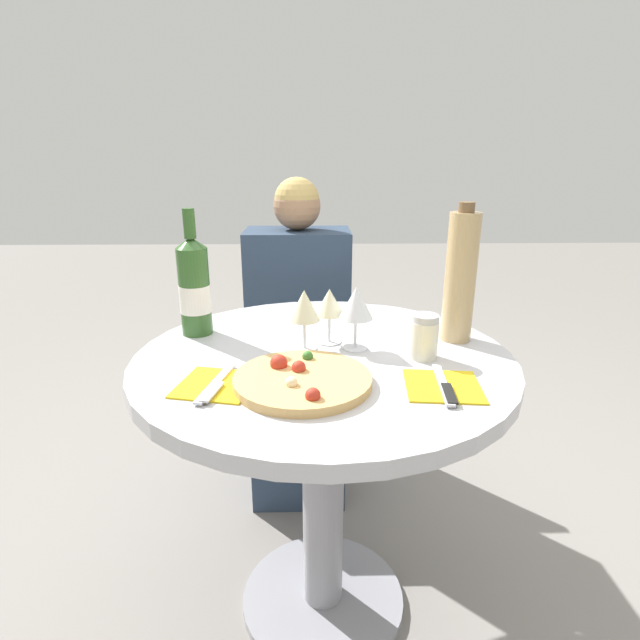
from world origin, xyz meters
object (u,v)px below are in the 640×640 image
object	(u,v)px
dining_table	(323,419)
seated_diner	(299,354)
wine_bottle	(194,287)
pizza_large	(302,380)
tall_carafe	(460,277)
chair_behind_diner	(300,357)

from	to	relation	value
dining_table	seated_diner	xyz separation A→B (m)	(-0.08, 0.65, -0.09)
dining_table	wine_bottle	size ratio (longest dim) A/B	2.75
dining_table	pizza_large	xyz separation A→B (m)	(-0.05, -0.17, 0.19)
tall_carafe	chair_behind_diner	bearing A→B (deg)	120.43
chair_behind_diner	pizza_large	bearing A→B (deg)	91.56
dining_table	chair_behind_diner	distance (m)	0.82
chair_behind_diner	seated_diner	size ratio (longest dim) A/B	0.77
wine_bottle	pizza_large	bearing A→B (deg)	-48.69
pizza_large	dining_table	bearing A→B (deg)	73.46
dining_table	wine_bottle	xyz separation A→B (m)	(-0.33, 0.15, 0.30)
pizza_large	wine_bottle	world-z (taller)	wine_bottle
pizza_large	tall_carafe	size ratio (longest dim) A/B	0.83
seated_diner	pizza_large	size ratio (longest dim) A/B	3.99
chair_behind_diner	wine_bottle	xyz separation A→B (m)	(-0.25, -0.65, 0.47)
chair_behind_diner	seated_diner	world-z (taller)	seated_diner
dining_table	pizza_large	world-z (taller)	pizza_large
dining_table	tall_carafe	xyz separation A→B (m)	(0.34, 0.09, 0.34)
dining_table	pizza_large	bearing A→B (deg)	-106.54
seated_diner	tall_carafe	distance (m)	0.81
seated_diner	wine_bottle	bearing A→B (deg)	62.82
chair_behind_diner	tall_carafe	size ratio (longest dim) A/B	2.55
seated_diner	wine_bottle	world-z (taller)	seated_diner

